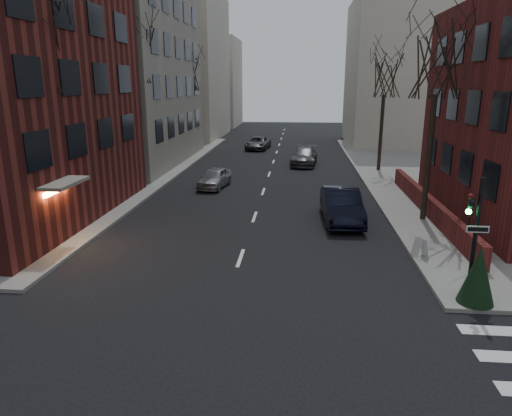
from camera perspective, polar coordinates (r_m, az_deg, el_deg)
The scene contains 18 objects.
low_wall_right at distance 26.22m, azimuth 20.71°, elevation 0.39°, with size 0.35×16.00×1.00m, color maroon.
building_distant_la at distance 62.91m, azimuth -11.07°, elevation 16.93°, with size 14.00×16.00×18.00m, color #B6AD9A.
building_distant_ra at distance 56.91m, azimuth 19.00°, elevation 15.59°, with size 14.00×14.00×16.00m, color #B6AD9A.
building_distant_lb at distance 78.95m, azimuth -6.01°, elevation 15.29°, with size 10.00×12.00×14.00m, color #B6AD9A.
traffic_signal at distance 16.32m, azimuth 25.39°, elevation -4.27°, with size 0.76×0.44×4.00m.
tree_left_a at distance 22.44m, azimuth -25.54°, elevation 17.77°, with size 4.18×4.18×10.26m.
tree_left_b at distance 33.41m, azimuth -14.77°, elevation 18.21°, with size 4.40×4.40×10.80m.
tree_left_c at distance 46.80m, azimuth -8.69°, elevation 16.48°, with size 3.96×3.96×9.72m.
tree_right_a at distance 24.37m, azimuth 21.85°, elevation 16.79°, with size 3.96×3.96×9.72m.
tree_right_b at distance 38.02m, azimuth 15.84°, elevation 15.72°, with size 3.74×3.74×9.18m.
streetlamp_near at distance 29.52m, azimuth -15.68°, elevation 9.48°, with size 0.36×0.36×6.28m.
streetlamp_far at distance 48.68m, azimuth -7.24°, elevation 12.01°, with size 0.36×0.36×6.28m.
parked_sedan at distance 24.00m, azimuth 10.63°, elevation 0.31°, with size 1.81×5.18×1.71m, color black.
car_lane_silver at distance 31.56m, azimuth -5.20°, elevation 3.78°, with size 1.60×3.97×1.35m, color #98999E.
car_lane_gray at distance 40.49m, azimuth 6.05°, elevation 6.44°, with size 2.12×5.21×1.51m, color #414045.
car_lane_far at distance 50.02m, azimuth 0.24°, elevation 8.11°, with size 2.22×4.80×1.34m, color #3F3E43.
sandwich_board at distance 19.68m, azimuth 19.88°, elevation -4.65°, with size 0.35×0.50×0.80m, color silver.
evergreen_shrub at distance 16.20m, azimuth 26.02°, elevation -7.55°, with size 1.14×1.14×1.89m, color black.
Camera 1 is at (2.28, -5.46, 6.97)m, focal length 32.00 mm.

